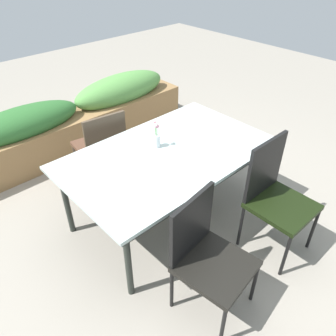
% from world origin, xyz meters
% --- Properties ---
extents(ground_plane, '(12.00, 12.00, 0.00)m').
position_xyz_m(ground_plane, '(0.00, 0.00, 0.00)').
color(ground_plane, gray).
extents(dining_table, '(1.87, 1.14, 0.75)m').
position_xyz_m(dining_table, '(0.03, 0.05, 0.70)').
color(dining_table, '#B2C6C1').
rests_on(dining_table, ground).
extents(chair_near_left, '(0.54, 0.54, 0.94)m').
position_xyz_m(chair_near_left, '(-0.40, -0.81, 0.52)').
color(chair_near_left, black).
rests_on(chair_near_left, ground).
extents(chair_far_side, '(0.53, 0.53, 0.89)m').
position_xyz_m(chair_far_side, '(-0.12, 0.93, 0.51)').
color(chair_far_side, brown).
rests_on(chair_far_side, ground).
extents(chair_near_right, '(0.49, 0.49, 1.02)m').
position_xyz_m(chair_near_right, '(0.45, -0.81, 0.57)').
color(chair_near_right, black).
rests_on(chair_near_right, ground).
extents(flower_vase, '(0.07, 0.07, 0.26)m').
position_xyz_m(flower_vase, '(0.02, 0.19, 0.84)').
color(flower_vase, silver).
rests_on(flower_vase, dining_table).
extents(planter_box, '(3.08, 0.51, 0.80)m').
position_xyz_m(planter_box, '(0.10, 1.81, 0.38)').
color(planter_box, olive).
rests_on(planter_box, ground).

